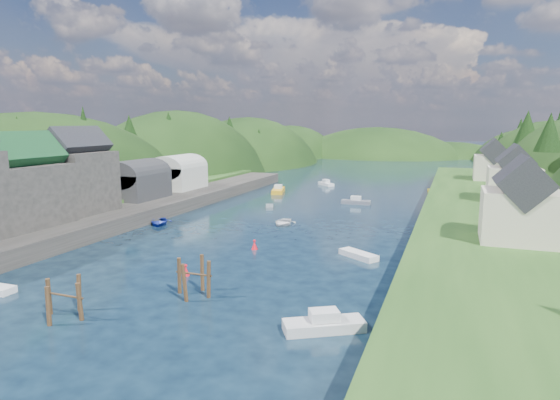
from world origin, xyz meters
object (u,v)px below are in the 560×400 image
at_px(piling_cluster_near, 65,303).
at_px(channel_buoy_near, 186,271).
at_px(channel_buoy_far, 254,245).
at_px(piling_cluster_far, 194,281).

height_order(piling_cluster_near, channel_buoy_near, piling_cluster_near).
xyz_separation_m(piling_cluster_near, channel_buoy_near, (3.11, 11.12, -0.65)).
bearing_deg(channel_buoy_near, piling_cluster_near, -105.61).
xyz_separation_m(piling_cluster_near, channel_buoy_far, (5.38, 21.58, -0.65)).
bearing_deg(piling_cluster_far, channel_buoy_far, 94.09).
relative_size(piling_cluster_near, channel_buoy_near, 3.09).
bearing_deg(channel_buoy_far, channel_buoy_near, -102.27).
height_order(piling_cluster_far, channel_buoy_near, piling_cluster_far).
bearing_deg(piling_cluster_near, piling_cluster_far, 47.50).
height_order(piling_cluster_near, piling_cluster_far, piling_cluster_far).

